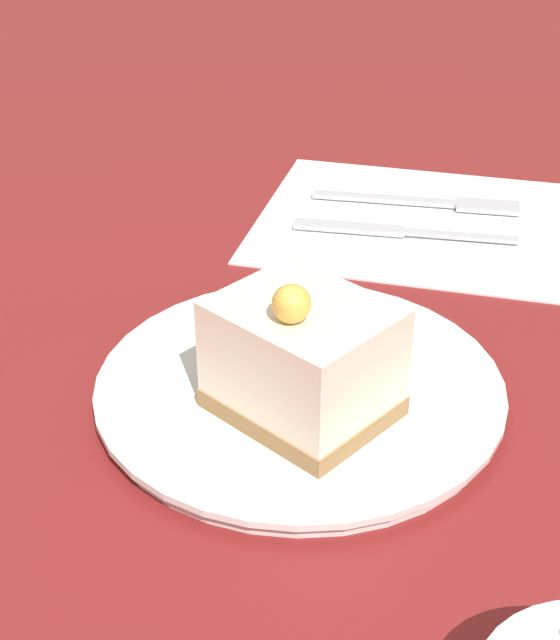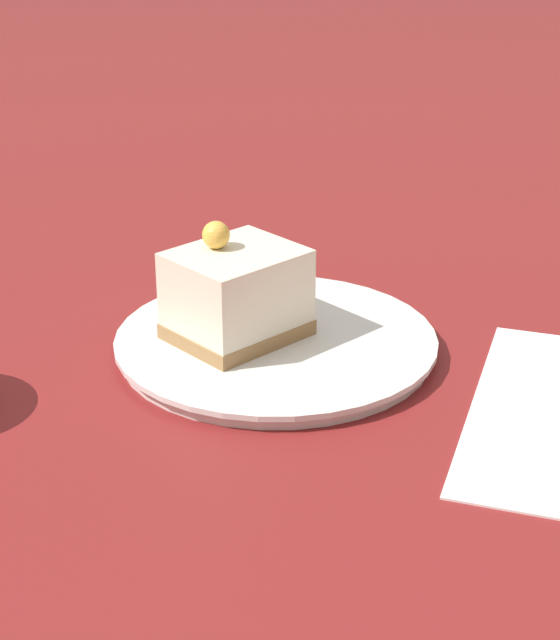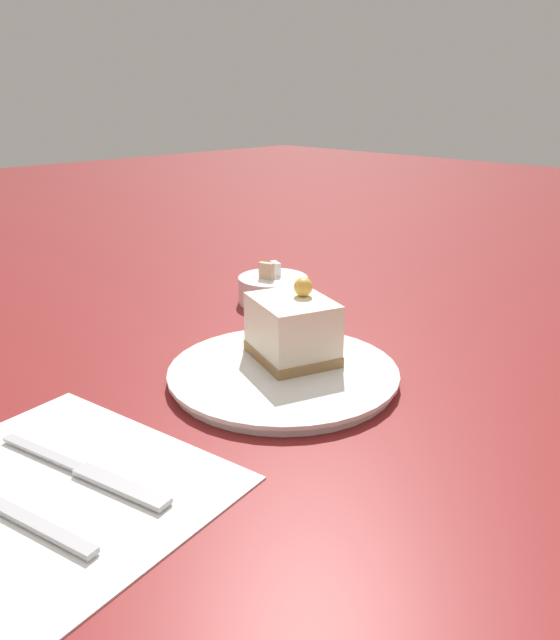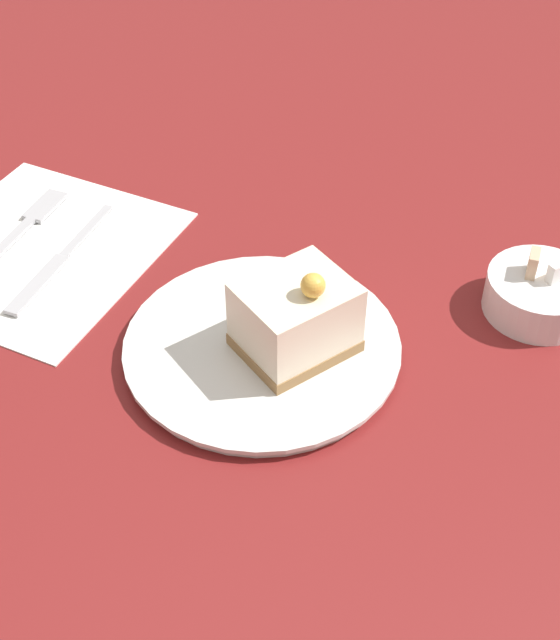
# 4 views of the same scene
# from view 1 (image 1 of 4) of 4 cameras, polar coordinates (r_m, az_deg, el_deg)

# --- Properties ---
(ground_plane) EXTENTS (4.00, 4.00, 0.00)m
(ground_plane) POSITION_cam_1_polar(r_m,az_deg,el_deg) (0.49, 1.76, -6.39)
(ground_plane) COLOR maroon
(plate) EXTENTS (0.23, 0.23, 0.01)m
(plate) POSITION_cam_1_polar(r_m,az_deg,el_deg) (0.50, 1.26, -4.32)
(plate) COLOR silver
(plate) RESTS_ON ground_plane
(cake_slice) EXTENTS (0.10, 0.11, 0.08)m
(cake_slice) POSITION_cam_1_polar(r_m,az_deg,el_deg) (0.46, 1.08, -2.42)
(cake_slice) COLOR #9E7547
(cake_slice) RESTS_ON plate
(napkin) EXTENTS (0.25, 0.27, 0.00)m
(napkin) POSITION_cam_1_polar(r_m,az_deg,el_deg) (0.72, 8.29, 6.36)
(napkin) COLOR white
(napkin) RESTS_ON ground_plane
(fork) EXTENTS (0.06, 0.17, 0.00)m
(fork) POSITION_cam_1_polar(r_m,az_deg,el_deg) (0.74, 9.82, 7.42)
(fork) COLOR #B2B2B7
(fork) RESTS_ON napkin
(knife) EXTENTS (0.05, 0.17, 0.00)m
(knife) POSITION_cam_1_polar(r_m,az_deg,el_deg) (0.69, 6.65, 5.74)
(knife) COLOR #B2B2B7
(knife) RESTS_ON napkin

